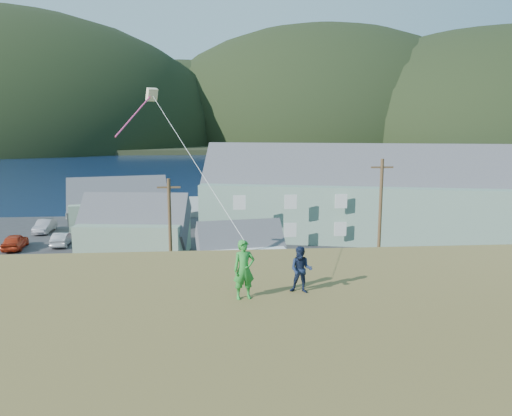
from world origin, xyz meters
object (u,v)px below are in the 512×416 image
Objects in this scene: kite_flyer_green at (244,270)px; kite_flyer_navy at (301,270)px; shed_palegreen_near at (135,229)px; lodge at (366,195)px; wharf at (171,207)px; shed_palegreen_far at (119,206)px; shed_white at (241,251)px.

kite_flyer_green is 1.23× the size of kite_flyer_navy.
lodge is at bearing 21.51° from shed_palegreen_near.
shed_palegreen_near reaches higher than wharf.
wharf is 59.19m from kite_flyer_navy.
kite_flyer_navy reaches higher than shed_palegreen_near.
wharf is 14.85m from shed_palegreen_far.
kite_flyer_green reaches higher than shed_white.
kite_flyer_navy reaches higher than shed_white.
shed_white is at bearing -75.62° from wharf.
shed_palegreen_near is (-1.05, -26.29, 2.27)m from wharf.
kite_flyer_green is at bearing -149.77° from kite_flyer_navy.
shed_white is at bearing 109.19° from kite_flyer_navy.
shed_palegreen_near is at bearing 125.58° from kite_flyer_navy.
kite_flyer_navy is at bearing 0.55° from kite_flyer_green.
shed_palegreen_near is 33.72m from kite_flyer_navy.
shed_palegreen_near is 33.63m from kite_flyer_green.
lodge is 40.28m from kite_flyer_navy.
shed_palegreen_far is (-13.37, 19.46, 0.76)m from shed_white.
lodge is 2.95× the size of shed_palegreen_far.
shed_white is at bearing 75.37° from kite_flyer_green.
shed_palegreen_near is 13.02m from shed_palegreen_far.
shed_palegreen_far is (-3.78, 12.46, 0.19)m from shed_palegreen_near.
kite_flyer_green reaches higher than shed_palegreen_far.
shed_palegreen_far is at bearing 114.17° from shed_palegreen_near.
shed_palegreen_far reaches higher than shed_white.
kite_flyer_green is at bearing -68.02° from shed_palegreen_near.
lodge is at bearing 55.96° from kite_flyer_green.
kite_flyer_navy is at bearing -97.42° from shed_white.
kite_flyer_green is (7.38, -58.39, 7.65)m from wharf.
shed_white is at bearing -124.00° from lodge.
lodge is 4.82× the size of shed_white.
shed_palegreen_far is (-27.68, 6.40, -1.87)m from lodge.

